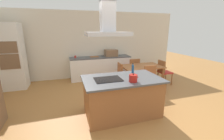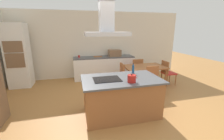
{
  "view_description": "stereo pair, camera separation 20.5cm",
  "coord_description": "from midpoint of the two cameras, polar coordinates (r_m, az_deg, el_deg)",
  "views": [
    {
      "loc": [
        -1.2,
        -3.05,
        1.97
      ],
      "look_at": [
        -0.12,
        0.4,
        1.0
      ],
      "focal_mm": 24.04,
      "sensor_mm": 36.0,
      "label": 1
    },
    {
      "loc": [
        -1.0,
        -3.11,
        1.97
      ],
      "look_at": [
        -0.12,
        0.4,
        1.0
      ],
      "focal_mm": 24.04,
      "sensor_mm": 36.0,
      "label": 2
    }
  ],
  "objects": [
    {
      "name": "range_hood",
      "position": [
        3.17,
        -3.61,
        17.35
      ],
      "size": [
        0.9,
        0.55,
        0.78
      ],
      "color": "#ADADB2"
    },
    {
      "name": "countertop_microwave",
      "position": [
        6.27,
        -1.32,
        6.5
      ],
      "size": [
        0.5,
        0.38,
        0.28
      ],
      "primitive_type": "cube",
      "color": "brown",
      "rests_on": "back_counter"
    },
    {
      "name": "cooktop",
      "position": [
        3.35,
        -3.27,
        -3.56
      ],
      "size": [
        0.6,
        0.44,
        0.01
      ],
      "primitive_type": "cube",
      "color": "black",
      "rests_on": "kitchen_island"
    },
    {
      "name": "chair_at_right_end",
      "position": [
        5.86,
        18.05,
        -0.17
      ],
      "size": [
        0.42,
        0.42,
        0.89
      ],
      "color": "red",
      "rests_on": "ground"
    },
    {
      "name": "kitchen_island",
      "position": [
        3.61,
        2.12,
        -9.88
      ],
      "size": [
        1.79,
        1.08,
        0.9
      ],
      "color": "#995B33",
      "rests_on": "ground"
    },
    {
      "name": "wall_oven_stack",
      "position": [
        6.07,
        -34.48,
        4.15
      ],
      "size": [
        0.7,
        0.66,
        2.2
      ],
      "color": "white",
      "rests_on": "ground"
    },
    {
      "name": "coffee_mug_red",
      "position": [
        6.12,
        -14.7,
        4.9
      ],
      "size": [
        0.08,
        0.08,
        0.09
      ],
      "primitive_type": "cylinder",
      "color": "red",
      "rests_on": "back_counter"
    },
    {
      "name": "tea_kettle",
      "position": [
        3.2,
        6.26,
        -3.14
      ],
      "size": [
        0.23,
        0.18,
        0.18
      ],
      "color": "#B21E19",
      "rests_on": "kitchen_island"
    },
    {
      "name": "olive_oil_bottle",
      "position": [
        3.84,
        6.41,
        0.43
      ],
      "size": [
        0.06,
        0.06,
        0.26
      ],
      "color": "navy",
      "rests_on": "kitchen_island"
    },
    {
      "name": "chair_facing_back_wall",
      "position": [
        5.97,
        7.16,
        0.74
      ],
      "size": [
        0.42,
        0.42,
        0.89
      ],
      "color": "red",
      "rests_on": "ground"
    },
    {
      "name": "back_counter",
      "position": [
        6.28,
        -5.23,
        0.96
      ],
      "size": [
        2.47,
        0.62,
        0.9
      ],
      "color": "white",
      "rests_on": "ground"
    },
    {
      "name": "chair_facing_island",
      "position": [
        4.84,
        13.65,
        -3.0
      ],
      "size": [
        0.42,
        0.42,
        0.89
      ],
      "color": "red",
      "rests_on": "ground"
    },
    {
      "name": "ground",
      "position": [
        5.11,
        -3.57,
        -7.7
      ],
      "size": [
        16.0,
        16.0,
        0.0
      ],
      "primitive_type": "plane",
      "color": "#AD753D"
    },
    {
      "name": "wall_back",
      "position": [
        6.45,
        -7.55,
        9.4
      ],
      "size": [
        7.2,
        0.1,
        2.7
      ],
      "primitive_type": "cube",
      "color": "beige",
      "rests_on": "ground"
    },
    {
      "name": "cutting_board",
      "position": [
        6.19,
        -7.67,
        5.03
      ],
      "size": [
        0.34,
        0.24,
        0.02
      ],
      "primitive_type": "cube",
      "color": "#995B33",
      "rests_on": "back_counter"
    },
    {
      "name": "chair_at_left_end",
      "position": [
        5.05,
        0.78,
        -1.8
      ],
      "size": [
        0.42,
        0.42,
        0.89
      ],
      "color": "red",
      "rests_on": "ground"
    },
    {
      "name": "dining_table",
      "position": [
        5.35,
        10.14,
        0.7
      ],
      "size": [
        1.4,
        0.9,
        0.75
      ],
      "color": "#995B33",
      "rests_on": "ground"
    }
  ]
}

